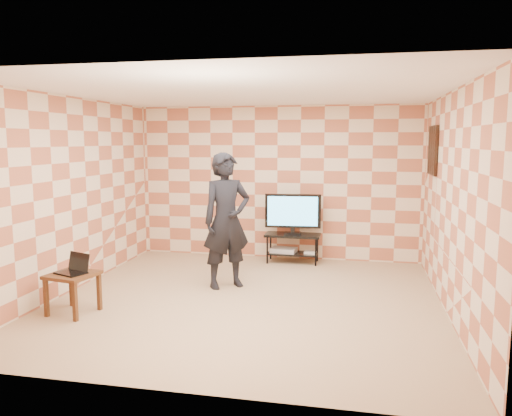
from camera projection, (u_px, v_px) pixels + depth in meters
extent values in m
plane|color=tan|center=(247.00, 300.00, 6.59)|extent=(5.00, 5.00, 0.00)
cube|color=beige|center=(277.00, 183.00, 8.84)|extent=(5.00, 0.02, 2.70)
cube|color=beige|center=(179.00, 234.00, 3.99)|extent=(5.00, 0.02, 2.70)
cube|color=beige|center=(71.00, 195.00, 6.91)|extent=(0.02, 5.00, 2.70)
cube|color=beige|center=(452.00, 204.00, 5.92)|extent=(0.02, 5.00, 2.70)
cube|color=white|center=(246.00, 92.00, 6.23)|extent=(5.00, 5.00, 0.02)
cube|color=black|center=(433.00, 150.00, 7.35)|extent=(0.04, 0.72, 0.72)
cube|color=black|center=(433.00, 150.00, 7.35)|extent=(0.04, 0.03, 0.68)
cube|color=black|center=(433.00, 150.00, 7.35)|extent=(0.04, 0.68, 0.03)
cube|color=black|center=(293.00, 235.00, 8.57)|extent=(0.94, 0.42, 0.04)
cube|color=black|center=(293.00, 253.00, 8.61)|extent=(0.85, 0.38, 0.03)
cylinder|color=black|center=(267.00, 249.00, 8.52)|extent=(0.03, 0.03, 0.50)
cylinder|color=black|center=(271.00, 245.00, 8.85)|extent=(0.03, 0.03, 0.50)
cylinder|color=black|center=(316.00, 251.00, 8.35)|extent=(0.03, 0.03, 0.50)
cylinder|color=black|center=(317.00, 247.00, 8.68)|extent=(0.03, 0.03, 0.50)
cube|color=black|center=(293.00, 233.00, 8.56)|extent=(0.29, 0.20, 0.03)
cube|color=black|center=(293.00, 230.00, 8.56)|extent=(0.07, 0.05, 0.08)
cube|color=black|center=(293.00, 211.00, 8.51)|extent=(0.95, 0.13, 0.58)
cube|color=#4BB3E8|center=(293.00, 211.00, 8.48)|extent=(0.85, 0.07, 0.50)
cube|color=#AFAFB1|center=(284.00, 250.00, 8.65)|extent=(0.46, 0.35, 0.07)
cube|color=silver|center=(310.00, 252.00, 8.52)|extent=(0.21, 0.17, 0.04)
cube|color=#371A0F|center=(72.00, 275.00, 6.03)|extent=(0.60, 0.60, 0.04)
cube|color=#371A0F|center=(46.00, 298.00, 5.94)|extent=(0.05, 0.05, 0.46)
cube|color=#371A0F|center=(72.00, 288.00, 6.34)|extent=(0.05, 0.05, 0.46)
cube|color=#371A0F|center=(75.00, 302.00, 5.79)|extent=(0.05, 0.05, 0.46)
cube|color=#371A0F|center=(99.00, 292.00, 6.18)|extent=(0.05, 0.05, 0.46)
cube|color=black|center=(71.00, 273.00, 6.01)|extent=(0.41, 0.36, 0.02)
cube|color=black|center=(79.00, 262.00, 6.10)|extent=(0.35, 0.18, 0.22)
imported|color=black|center=(227.00, 221.00, 7.08)|extent=(0.84, 0.79, 1.93)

